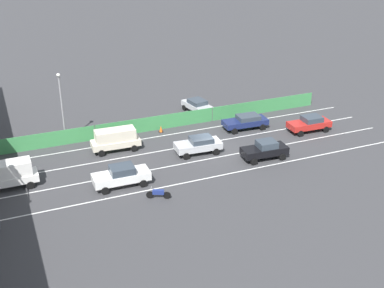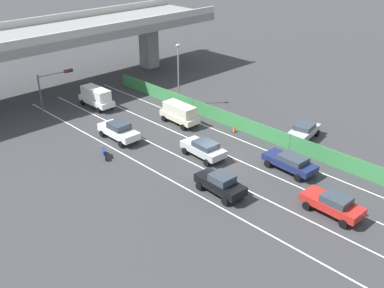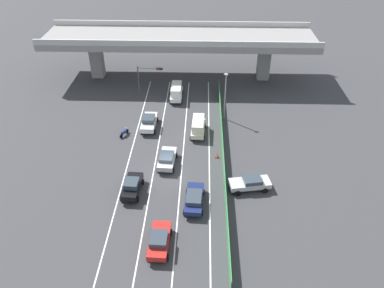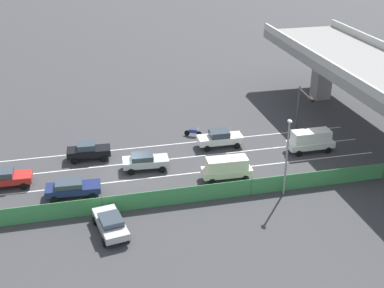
{
  "view_description": "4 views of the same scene",
  "coord_description": "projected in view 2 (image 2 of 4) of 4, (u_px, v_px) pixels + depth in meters",
  "views": [
    {
      "loc": [
        -39.16,
        18.35,
        20.66
      ],
      "look_at": [
        -1.48,
        2.56,
        1.73
      ],
      "focal_mm": 47.0,
      "sensor_mm": 36.0,
      "label": 1
    },
    {
      "loc": [
        -25.9,
        -23.52,
        19.02
      ],
      "look_at": [
        -1.2,
        1.73,
        1.53
      ],
      "focal_mm": 42.18,
      "sensor_mm": 36.0,
      "label": 2
    },
    {
      "loc": [
        3.98,
        -35.13,
        28.32
      ],
      "look_at": [
        2.79,
        3.65,
        1.48
      ],
      "focal_mm": 35.66,
      "sensor_mm": 36.0,
      "label": 3
    },
    {
      "loc": [
        42.49,
        -4.18,
        23.18
      ],
      "look_at": [
        -1.77,
        6.3,
        1.36
      ],
      "focal_mm": 47.53,
      "sensor_mm": 36.0,
      "label": 4
    }
  ],
  "objects": [
    {
      "name": "motorcycle",
      "position": [
        104.0,
        152.0,
        40.3
      ],
      "size": [
        0.98,
        1.81,
        0.93
      ],
      "color": "black",
      "rests_on": "ground"
    },
    {
      "name": "car_van_cream",
      "position": [
        180.0,
        113.0,
        46.71
      ],
      "size": [
        2.09,
        4.64,
        2.12
      ],
      "color": "beige",
      "rests_on": "ground"
    },
    {
      "name": "traffic_light",
      "position": [
        53.0,
        84.0,
        47.64
      ],
      "size": [
        4.0,
        0.61,
        4.94
      ],
      "color": "#47474C",
      "rests_on": "ground"
    },
    {
      "name": "car_sedan_white",
      "position": [
        119.0,
        130.0,
        43.41
      ],
      "size": [
        2.09,
        4.71,
        1.76
      ],
      "color": "white",
      "rests_on": "ground"
    },
    {
      "name": "parked_wagon_silver",
      "position": [
        303.0,
        131.0,
        43.5
      ],
      "size": [
        4.78,
        2.66,
        1.5
      ],
      "color": "#B2B5B7",
      "rests_on": "ground"
    },
    {
      "name": "traffic_cone",
      "position": [
        234.0,
        129.0,
        45.19
      ],
      "size": [
        0.47,
        0.47,
        0.7
      ],
      "color": "orange",
      "rests_on": "ground"
    },
    {
      "name": "elevated_overpass",
      "position": [
        55.0,
        38.0,
        53.74
      ],
      "size": [
        44.68,
        10.32,
        8.26
      ],
      "color": "gray",
      "rests_on": "ground"
    },
    {
      "name": "car_sedan_black",
      "position": [
        221.0,
        183.0,
        34.67
      ],
      "size": [
        2.12,
        4.31,
        1.73
      ],
      "color": "black",
      "rests_on": "ground"
    },
    {
      "name": "car_sedan_navy",
      "position": [
        290.0,
        162.0,
        37.89
      ],
      "size": [
        2.23,
        4.76,
        1.5
      ],
      "color": "navy",
      "rests_on": "ground"
    },
    {
      "name": "lane_line_left_edge",
      "position": [
        149.0,
        168.0,
        38.68
      ],
      "size": [
        0.14,
        42.39,
        0.01
      ],
      "primitive_type": "cube",
      "color": "silver",
      "rests_on": "ground"
    },
    {
      "name": "lane_line_mid_right",
      "position": [
        203.0,
        144.0,
        42.82
      ],
      "size": [
        0.14,
        42.39,
        0.01
      ],
      "primitive_type": "cube",
      "color": "silver",
      "rests_on": "ground"
    },
    {
      "name": "lane_line_right_edge",
      "position": [
        226.0,
        134.0,
        44.89
      ],
      "size": [
        0.14,
        42.39,
        0.01
      ],
      "primitive_type": "cube",
      "color": "silver",
      "rests_on": "ground"
    },
    {
      "name": "ground_plane",
      "position": [
        215.0,
        162.0,
        39.74
      ],
      "size": [
        300.0,
        300.0,
        0.0
      ],
      "primitive_type": "plane",
      "color": "#38383A"
    },
    {
      "name": "car_van_white",
      "position": [
        96.0,
        97.0,
        50.84
      ],
      "size": [
        1.97,
        4.78,
        2.27
      ],
      "color": "silver",
      "rests_on": "ground"
    },
    {
      "name": "car_sedan_red",
      "position": [
        333.0,
        204.0,
        32.25
      ],
      "size": [
        2.12,
        4.49,
        1.62
      ],
      "color": "red",
      "rests_on": "ground"
    },
    {
      "name": "green_fence",
      "position": [
        237.0,
        122.0,
        45.6
      ],
      "size": [
        0.1,
        38.49,
        1.54
      ],
      "color": "#3D8E4C",
      "rests_on": "ground"
    },
    {
      "name": "street_lamp",
      "position": [
        178.0,
        68.0,
        50.28
      ],
      "size": [
        0.6,
        0.36,
        7.03
      ],
      "color": "gray",
      "rests_on": "ground"
    },
    {
      "name": "car_sedan_silver",
      "position": [
        204.0,
        148.0,
        40.1
      ],
      "size": [
        2.27,
        4.44,
        1.59
      ],
      "color": "#B7BABC",
      "rests_on": "ground"
    },
    {
      "name": "lane_line_mid_left",
      "position": [
        177.0,
        156.0,
        40.75
      ],
      "size": [
        0.14,
        42.39,
        0.01
      ],
      "primitive_type": "cube",
      "color": "silver",
      "rests_on": "ground"
    }
  ]
}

